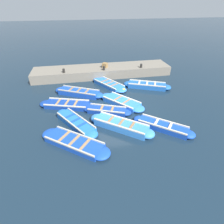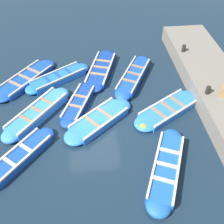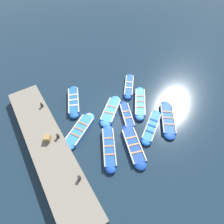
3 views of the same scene
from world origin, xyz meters
name	(u,v)px [view 3 (image 3 of 3)]	position (x,y,z in m)	size (l,w,h in m)	color
ground_plane	(117,114)	(0.00, 0.00, 0.00)	(120.00, 120.00, 0.00)	#162838
boat_outer_right	(74,101)	(2.54, -3.17, 0.19)	(2.31, 3.88, 0.44)	#1E59AD
boat_drifting	(167,119)	(-3.21, 2.78, 0.15)	(3.18, 3.72, 0.35)	#1947B7
boat_stern_in	(140,103)	(-2.34, 0.18, 0.20)	(3.01, 3.54, 0.46)	#3884E0
boat_far_corner	(80,130)	(3.43, -0.16, 0.15)	(3.69, 2.78, 0.35)	blue
boat_alongside	(109,147)	(2.28, 2.38, 0.20)	(2.53, 3.83, 0.45)	#1947B7
boat_tucked	(133,146)	(0.67, 3.22, 0.15)	(2.06, 3.94, 0.36)	navy
boat_near_quay	(127,116)	(-0.56, 0.68, 0.15)	(1.83, 3.19, 0.35)	navy
boat_end_of_row	(129,86)	(-2.82, -2.12, 0.16)	(2.79, 3.13, 0.38)	#1947B7
boat_outer_left	(152,127)	(-1.55, 2.68, 0.17)	(3.44, 2.60, 0.40)	blue
boat_broadside	(111,111)	(0.30, -0.50, 0.16)	(3.36, 2.98, 0.38)	blue
quay_wall	(48,146)	(5.99, 0.00, 0.41)	(2.46, 12.72, 0.82)	slate
bollard_north	(42,105)	(5.11, -3.49, 1.00)	(0.20, 0.20, 0.35)	black
bollard_mid_north	(58,136)	(5.11, 0.00, 1.00)	(0.20, 0.20, 0.35)	black
bollard_mid_south	(79,178)	(5.11, 3.49, 1.00)	(0.20, 0.20, 0.35)	black
wooden_crate	(47,138)	(5.80, -0.21, 1.03)	(0.42, 0.42, 0.42)	olive
buoy_orange_near	(89,115)	(2.12, -1.10, 0.16)	(0.31, 0.31, 0.31)	#EAB214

